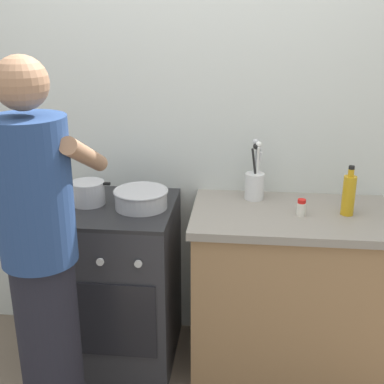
% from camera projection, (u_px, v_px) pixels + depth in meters
% --- Properties ---
extents(ground, '(6.00, 6.00, 0.00)m').
position_uv_depth(ground, '(180.00, 375.00, 2.74)').
color(ground, '#6B5B4C').
extents(back_wall, '(3.20, 0.10, 2.50)m').
position_uv_depth(back_wall, '(227.00, 126.00, 2.77)').
color(back_wall, silver).
rests_on(back_wall, ground).
extents(countertop, '(1.00, 0.60, 0.90)m').
position_uv_depth(countertop, '(288.00, 292.00, 2.67)').
color(countertop, '#99724C').
rests_on(countertop, ground).
extents(stove_range, '(0.60, 0.62, 0.90)m').
position_uv_depth(stove_range, '(119.00, 283.00, 2.76)').
color(stove_range, '#2D2D33').
rests_on(stove_range, ground).
extents(pot, '(0.24, 0.17, 0.12)m').
position_uv_depth(pot, '(88.00, 193.00, 2.62)').
color(pot, '#B2B2B7').
rests_on(pot, stove_range).
extents(mixing_bowl, '(0.28, 0.28, 0.10)m').
position_uv_depth(mixing_bowl, '(141.00, 198.00, 2.57)').
color(mixing_bowl, '#B7B7BC').
rests_on(mixing_bowl, stove_range).
extents(utensil_crock, '(0.10, 0.10, 0.32)m').
position_uv_depth(utensil_crock, '(255.00, 182.00, 2.68)').
color(utensil_crock, silver).
rests_on(utensil_crock, countertop).
extents(spice_bottle, '(0.04, 0.04, 0.08)m').
position_uv_depth(spice_bottle, '(301.00, 208.00, 2.47)').
color(spice_bottle, silver).
rests_on(spice_bottle, countertop).
extents(oil_bottle, '(0.06, 0.06, 0.25)m').
position_uv_depth(oil_bottle, '(349.00, 194.00, 2.46)').
color(oil_bottle, gold).
rests_on(oil_bottle, countertop).
extents(person, '(0.41, 0.50, 1.70)m').
position_uv_depth(person, '(42.00, 268.00, 2.06)').
color(person, black).
rests_on(person, ground).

